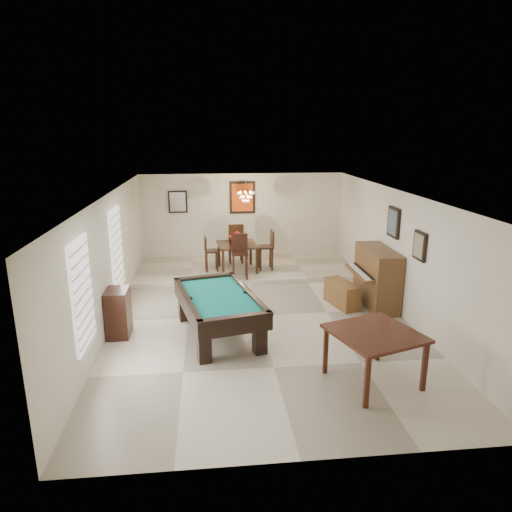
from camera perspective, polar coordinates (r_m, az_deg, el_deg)
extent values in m
cube|color=beige|center=(9.83, 0.37, -7.46)|extent=(6.00, 9.00, 0.02)
cube|color=silver|center=(13.78, -1.72, 4.88)|extent=(6.00, 0.04, 2.60)
cube|color=silver|center=(5.26, 6.04, -13.17)|extent=(6.00, 0.04, 2.60)
cube|color=silver|center=(9.56, -17.79, -0.58)|extent=(0.04, 9.00, 2.60)
cube|color=silver|center=(10.18, 17.42, 0.40)|extent=(0.04, 9.00, 2.60)
cube|color=white|center=(9.14, 0.40, 7.80)|extent=(6.00, 9.00, 0.04)
cube|color=beige|center=(12.86, -1.25, -1.58)|extent=(6.00, 2.50, 0.12)
cube|color=white|center=(7.48, -20.89, -4.44)|extent=(0.06, 1.00, 1.70)
cube|color=white|center=(10.09, -17.02, 0.90)|extent=(0.06, 1.00, 1.70)
cube|color=brown|center=(10.44, 10.70, -4.68)|extent=(0.62, 1.05, 0.55)
cube|color=black|center=(9.14, -16.82, -6.81)|extent=(0.41, 0.61, 0.92)
cube|color=#D84C14|center=(13.64, -1.73, 7.33)|extent=(0.75, 0.06, 0.95)
cube|color=white|center=(13.64, -9.76, 6.69)|extent=(0.55, 0.06, 0.65)
cube|color=slate|center=(10.30, 16.83, 4.05)|extent=(0.06, 0.55, 0.65)
cube|color=gray|center=(9.19, 19.81, 1.20)|extent=(0.06, 0.45, 0.55)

